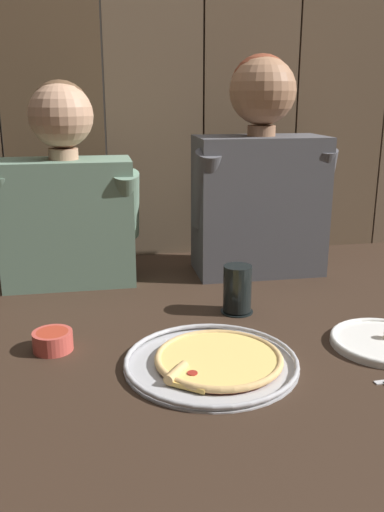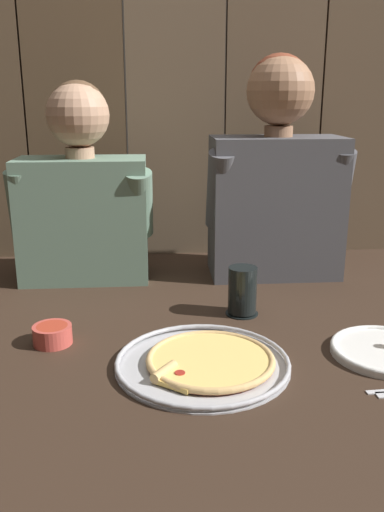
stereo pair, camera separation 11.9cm
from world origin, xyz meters
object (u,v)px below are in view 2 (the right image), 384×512
Objects in this scene: diner_left at (82,191)px; dipping_bowl at (52,334)px; diner_right at (277,175)px; pizza_tray at (205,362)px; drinking_glass at (242,291)px.

dipping_bowl is at bearing -93.13° from diner_left.
diner_right is at bearing 37.49° from dipping_bowl.
diner_right is at bearing 0.04° from diner_left.
pizza_tray is 0.29m from drinking_glass.
diner_right is (0.26, 0.57, 0.29)m from pizza_tray.
diner_left is at bearing 143.01° from drinking_glass.
diner_left reaches higher than drinking_glass.
pizza_tray is 0.69m from diner_right.
drinking_glass is 0.19× the size of diner_right.
pizza_tray is at bearing -114.47° from diner_right.
diner_right reaches higher than dipping_bowl.
drinking_glass is 0.22× the size of diner_left.
drinking_glass reaches higher than dipping_bowl.
dipping_bowl is (-0.44, -0.13, -0.04)m from drinking_glass.
pizza_tray is at bearing -21.51° from dipping_bowl.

